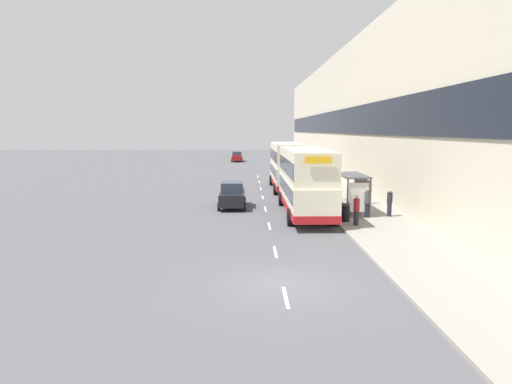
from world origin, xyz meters
The scene contains 22 objects.
ground_plane centered at (0.00, 0.00, 0.00)m, with size 220.00×220.00×0.00m, color #515156.
pavement centered at (6.50, 38.50, 0.07)m, with size 5.00×93.00×0.14m.
terrace_facade centered at (10.49, 38.50, 7.13)m, with size 3.10×93.00×14.28m.
lane_mark_0 centered at (0.00, -1.30, 0.01)m, with size 0.12×2.00×0.01m.
lane_mark_1 centered at (0.00, 4.36, 0.01)m, with size 0.12×2.00×0.01m.
lane_mark_2 centered at (0.00, 10.02, 0.01)m, with size 0.12×2.00×0.01m.
lane_mark_3 centered at (0.00, 15.68, 0.01)m, with size 0.12×2.00×0.01m.
lane_mark_4 centered at (0.00, 21.33, 0.01)m, with size 0.12×2.00×0.01m.
lane_mark_5 centered at (0.00, 26.99, 0.01)m, with size 0.12×2.00×0.01m.
lane_mark_6 centered at (0.00, 32.65, 0.01)m, with size 0.12×2.00×0.01m.
lane_mark_7 centered at (0.00, 38.31, 0.01)m, with size 0.12×2.00×0.01m.
bus_shelter centered at (5.77, 13.45, 1.88)m, with size 1.60×4.20×2.48m.
double_decker_bus_near centered at (2.47, 13.48, 2.29)m, with size 2.85×11.02×4.30m.
double_decker_bus_ahead centered at (2.40, 26.02, 2.28)m, with size 2.85×10.56×4.30m.
car_0 centered at (-3.05, 64.02, 0.87)m, with size 1.95×4.51×1.75m.
car_1 centered at (-2.34, 16.44, 0.89)m, with size 1.93×4.22×1.82m.
pedestrian_at_shelter centered at (6.12, 11.82, 1.09)m, with size 0.37×0.37×1.85m.
pedestrian_1 centered at (4.92, 9.54, 1.03)m, with size 0.34×0.34×1.73m.
pedestrian_2 centered at (5.71, 18.71, 1.01)m, with size 0.34×0.34×1.70m.
pedestrian_3 centered at (7.69, 17.10, 0.99)m, with size 0.33×0.33×1.67m.
pedestrian_4 centered at (7.62, 12.14, 1.02)m, with size 0.34×0.34×1.72m.
litter_bin centered at (4.55, 10.68, 0.67)m, with size 0.55×0.55×1.05m.
Camera 1 is at (-1.27, -15.78, 5.52)m, focal length 32.00 mm.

